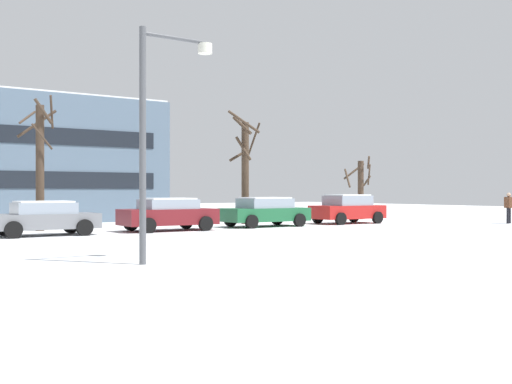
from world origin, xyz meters
TOP-DOWN VIEW (x-y plane):
  - street_lamp at (4.15, -1.95)m, footprint 1.96×0.36m
  - parked_car_gray at (4.61, 8.98)m, footprint 4.09×2.07m
  - parked_car_maroon at (9.92, 8.90)m, footprint 4.16×2.17m
  - parked_car_green at (15.23, 9.09)m, footprint 4.30×2.19m
  - parked_car_red at (20.54, 8.96)m, footprint 3.99×2.16m
  - pedestrian_crossing at (27.60, 4.08)m, footprint 0.45×0.46m
  - tree_far_left at (15.85, 11.77)m, footprint 1.81×1.86m
  - tree_far_right at (5.33, 12.08)m, footprint 1.85×1.65m
  - tree_far_mid at (24.62, 12.20)m, footprint 2.07×1.96m
  - building_far_right at (8.99, 21.64)m, footprint 10.63×8.51m

SIDE VIEW (x-z plane):
  - parked_car_gray at x=4.61m, z-range 0.02..1.37m
  - parked_car_green at x=15.23m, z-range 0.02..1.45m
  - parked_car_maroon at x=9.92m, z-range 0.02..1.45m
  - parked_car_red at x=20.54m, z-range 0.01..1.55m
  - pedestrian_crossing at x=27.60m, z-range 0.13..1.77m
  - tree_far_mid at x=24.62m, z-range 0.04..3.89m
  - tree_far_left at x=15.85m, z-range 0.02..5.92m
  - tree_far_right at x=5.33m, z-range 0.06..5.92m
  - street_lamp at x=4.15m, z-range 0.65..6.28m
  - building_far_right at x=8.99m, z-range 0.00..7.02m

